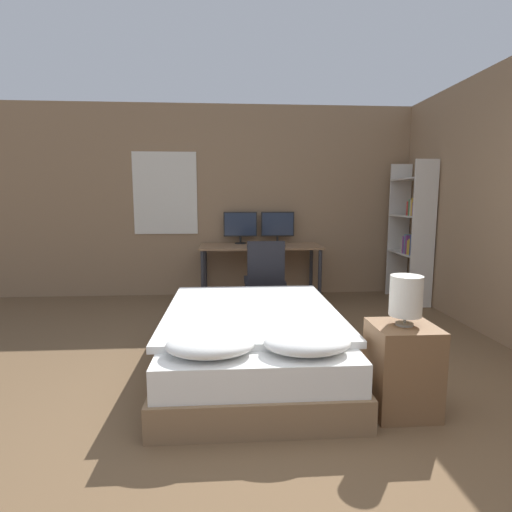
% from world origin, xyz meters
% --- Properties ---
extents(ground_plane, '(20.00, 20.00, 0.00)m').
position_xyz_m(ground_plane, '(0.00, 0.00, 0.00)').
color(ground_plane, brown).
extents(wall_back, '(12.00, 0.08, 2.70)m').
position_xyz_m(wall_back, '(-0.01, 3.94, 1.35)').
color(wall_back, '#8E7051').
rests_on(wall_back, ground_plane).
extents(bed, '(1.40, 2.00, 0.56)m').
position_xyz_m(bed, '(-0.31, 1.24, 0.25)').
color(bed, '#846647').
rests_on(bed, ground_plane).
extents(nightstand, '(0.40, 0.38, 0.59)m').
position_xyz_m(nightstand, '(0.62, 0.54, 0.29)').
color(nightstand, brown).
rests_on(nightstand, ground_plane).
extents(bedside_lamp, '(0.20, 0.20, 0.32)m').
position_xyz_m(bedside_lamp, '(0.62, 0.54, 0.78)').
color(bedside_lamp, gray).
rests_on(bedside_lamp, nightstand).
extents(desk, '(1.64, 0.67, 0.76)m').
position_xyz_m(desk, '(-0.07, 3.53, 0.68)').
color(desk, '#846042').
rests_on(desk, ground_plane).
extents(monitor_left, '(0.47, 0.16, 0.45)m').
position_xyz_m(monitor_left, '(-0.34, 3.77, 1.02)').
color(monitor_left, black).
rests_on(monitor_left, desk).
extents(monitor_right, '(0.47, 0.16, 0.45)m').
position_xyz_m(monitor_right, '(0.19, 3.77, 1.02)').
color(monitor_right, black).
rests_on(monitor_right, desk).
extents(keyboard, '(0.38, 0.13, 0.02)m').
position_xyz_m(keyboard, '(-0.07, 3.30, 0.77)').
color(keyboard, black).
rests_on(keyboard, desk).
extents(computer_mouse, '(0.07, 0.05, 0.04)m').
position_xyz_m(computer_mouse, '(0.21, 3.30, 0.78)').
color(computer_mouse, black).
rests_on(computer_mouse, desk).
extents(office_chair, '(0.52, 0.52, 0.92)m').
position_xyz_m(office_chair, '(-0.08, 2.72, 0.37)').
color(office_chair, black).
rests_on(office_chair, ground_plane).
extents(bookshelf, '(0.31, 0.77, 1.88)m').
position_xyz_m(bookshelf, '(1.95, 3.29, 1.00)').
color(bookshelf, beige).
rests_on(bookshelf, ground_plane).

